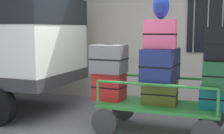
% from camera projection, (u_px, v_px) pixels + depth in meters
% --- Properties ---
extents(luggage_cart, '(2.10, 1.01, 0.50)m').
position_uv_depth(luggage_cart, '(159.00, 111.00, 5.30)').
color(luggage_cart, '#2D8438').
rests_on(luggage_cart, ground).
extents(cart_railing, '(1.97, 0.87, 0.43)m').
position_uv_depth(cart_railing, '(160.00, 84.00, 5.24)').
color(cart_railing, '#2D8438').
rests_on(cart_railing, luggage_cart).
extents(suitcase_left_bottom, '(0.55, 0.43, 0.50)m').
position_uv_depth(suitcase_left_bottom, '(109.00, 86.00, 5.59)').
color(suitcase_left_bottom, '#B21E1E').
rests_on(suitcase_left_bottom, luggage_cart).
extents(suitcase_left_middle, '(0.60, 0.48, 0.51)m').
position_uv_depth(suitcase_left_middle, '(109.00, 59.00, 5.52)').
color(suitcase_left_middle, slate).
rests_on(suitcase_left_middle, suitcase_left_bottom).
extents(suitcase_midleft_bottom, '(0.60, 0.39, 0.39)m').
position_uv_depth(suitcase_midleft_bottom, '(160.00, 93.00, 5.28)').
color(suitcase_midleft_bottom, '#4C5119').
rests_on(suitcase_midleft_bottom, luggage_cart).
extents(suitcase_midleft_middle, '(0.56, 0.80, 0.57)m').
position_uv_depth(suitcase_midleft_middle, '(160.00, 65.00, 5.23)').
color(suitcase_midleft_middle, navy).
rests_on(suitcase_midleft_middle, suitcase_midleft_bottom).
extents(suitcase_midleft_top, '(0.55, 0.41, 0.48)m').
position_uv_depth(suitcase_midleft_top, '(160.00, 34.00, 5.11)').
color(suitcase_midleft_top, '#CC4C72').
rests_on(suitcase_midleft_top, suitcase_midleft_middle).
extents(suitcase_center_bottom, '(0.54, 0.36, 0.37)m').
position_uv_depth(suitcase_center_bottom, '(217.00, 98.00, 4.95)').
color(suitcase_center_bottom, '#0F5960').
rests_on(suitcase_center_bottom, luggage_cart).
extents(suitcase_center_middle, '(0.42, 0.70, 0.43)m').
position_uv_depth(suitcase_center_middle, '(218.00, 74.00, 4.84)').
color(suitcase_center_middle, '#194C28').
rests_on(suitcase_center_middle, suitcase_center_bottom).
extents(suitcase_center_top, '(0.42, 0.53, 0.51)m').
position_uv_depth(suitcase_center_top, '(219.00, 44.00, 4.79)').
color(suitcase_center_top, black).
rests_on(suitcase_center_top, suitcase_center_middle).
extents(backpack, '(0.27, 0.22, 0.44)m').
position_uv_depth(backpack, '(161.00, 6.00, 5.09)').
color(backpack, navy).
rests_on(backpack, suitcase_midleft_top).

